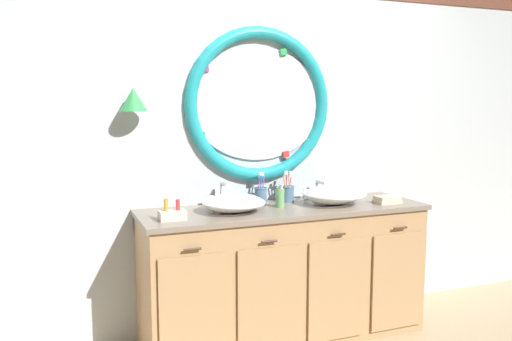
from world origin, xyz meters
TOP-DOWN VIEW (x-y plane):
  - back_wall_assembly at (-0.01, 0.59)m, footprint 6.40×0.26m
  - vanity_counter at (-0.01, 0.26)m, footprint 1.87×0.61m
  - sink_basin_left at (-0.36, 0.24)m, footprint 0.39×0.39m
  - sink_basin_right at (0.35, 0.24)m, footprint 0.42×0.42m
  - faucet_set_left at (-0.36, 0.47)m, footprint 0.21×0.14m
  - faucet_set_right at (0.35, 0.46)m, footprint 0.22×0.15m
  - toothbrush_holder_left at (-0.09, 0.45)m, footprint 0.09×0.09m
  - toothbrush_holder_right at (0.10, 0.43)m, footprint 0.09×0.09m
  - soap_dispenser at (-0.03, 0.28)m, footprint 0.06×0.06m
  - folded_hand_towel at (0.70, 0.14)m, footprint 0.17×0.11m
  - toiletry_basket at (-0.76, 0.16)m, footprint 0.15×0.10m

SIDE VIEW (x-z plane):
  - vanity_counter at x=-0.01m, z-range 0.00..0.87m
  - folded_hand_towel at x=0.70m, z-range 0.87..0.91m
  - toiletry_basket at x=-0.76m, z-range 0.84..0.96m
  - faucet_set_right at x=0.35m, z-range 0.86..0.99m
  - sink_basin_left at x=-0.36m, z-range 0.87..0.98m
  - toothbrush_holder_left at x=-0.09m, z-range 0.82..1.03m
  - toothbrush_holder_right at x=0.10m, z-range 0.82..1.04m
  - faucet_set_left at x=-0.36m, z-range 0.85..1.01m
  - soap_dispenser at x=-0.03m, z-range 0.86..1.01m
  - sink_basin_right at x=0.35m, z-range 0.87..1.00m
  - back_wall_assembly at x=-0.01m, z-range 0.02..2.62m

